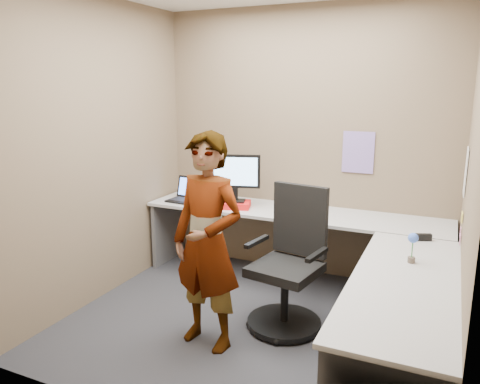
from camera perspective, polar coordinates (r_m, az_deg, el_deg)
The scene contains 20 objects.
ground at distance 4.03m, azimuth 1.55°, elevation -15.78°, with size 3.00×3.00×0.00m, color #25252A.
wall_back at distance 4.79m, azimuth 7.77°, elevation 5.81°, with size 3.00×3.00×0.00m, color brown.
wall_right at distance 3.31m, azimuth 26.36°, elevation 1.39°, with size 2.70×2.70×0.00m, color brown.
wall_left at distance 4.38m, azimuth -16.78°, elevation 4.71°, with size 2.70×2.70×0.00m, color brown.
desk at distance 3.99m, azimuth 9.62°, elevation -6.96°, with size 2.98×2.58×0.73m.
paper_ream at distance 4.70m, azimuth -0.69°, elevation -1.54°, with size 0.31×0.23×0.06m, color red.
monitor at distance 4.64m, azimuth -0.60°, elevation 2.22°, with size 0.49×0.21×0.47m.
laptop at distance 5.00m, azimuth -6.41°, elevation -0.34°, with size 0.37×0.31×0.25m.
trackball_mouse at distance 4.86m, azimuth -4.37°, elevation -1.16°, with size 0.12×0.08×0.07m.
origami at distance 4.49m, azimuth 6.28°, elevation -2.32°, with size 0.10×0.10×0.06m, color white.
stapler at distance 3.99m, azimuth 21.27°, elevation -5.16°, with size 0.15×0.04×0.06m, color black.
flower at distance 3.45m, azimuth 20.31°, elevation -5.85°, with size 0.07×0.07×0.22m.
calendar_purple at distance 4.66m, azimuth 14.21°, elevation 4.71°, with size 0.30×0.01×0.40m, color #846BB7.
calendar_white at distance 4.21m, azimuth 25.83°, elevation 2.28°, with size 0.01×0.28×0.38m, color white.
sticky_note_a at distance 3.93m, azimuth 25.46°, elevation -2.86°, with size 0.01×0.07×0.07m, color #F2E059.
sticky_note_b at distance 4.02m, azimuth 25.28°, elevation -4.47°, with size 0.01×0.07×0.07m, color pink.
sticky_note_c at distance 3.91m, azimuth 25.26°, elevation -5.24°, with size 0.01×0.07×0.07m, color pink.
sticky_note_d at distance 4.09m, azimuth 25.41°, elevation -2.74°, with size 0.01×0.07×0.07m, color #F2E059.
office_chair at distance 3.85m, azimuth 6.02°, elevation -9.62°, with size 0.63×0.60×1.13m.
person at distance 3.45m, azimuth -3.98°, elevation -6.12°, with size 0.59×0.39×1.62m, color #999399.
Camera 1 is at (1.37, -3.26, 1.94)m, focal length 35.00 mm.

